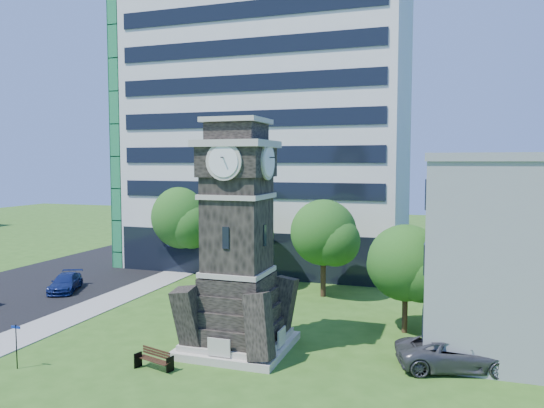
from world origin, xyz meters
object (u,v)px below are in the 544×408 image
(car_east_lot, at_px, (456,353))
(car_street_north, at_px, (65,283))
(clock_tower, at_px, (237,251))
(street_sign, at_px, (16,341))
(park_bench, at_px, (155,359))

(car_east_lot, bearing_deg, car_street_north, 60.94)
(clock_tower, relative_size, car_east_lot, 2.18)
(car_east_lot, bearing_deg, street_sign, 92.86)
(car_east_lot, distance_m, street_sign, 21.18)
(car_street_north, distance_m, car_east_lot, 29.32)
(car_east_lot, distance_m, park_bench, 14.52)
(clock_tower, xyz_separation_m, street_sign, (-9.07, -5.95, -3.92))
(clock_tower, relative_size, car_street_north, 2.70)
(clock_tower, distance_m, car_street_north, 19.64)
(clock_tower, xyz_separation_m, car_street_north, (-17.54, 7.55, -4.62))
(car_east_lot, bearing_deg, park_bench, 92.97)
(car_east_lot, relative_size, street_sign, 2.58)
(clock_tower, height_order, car_east_lot, clock_tower)
(park_bench, bearing_deg, car_street_north, 158.76)
(park_bench, height_order, street_sign, street_sign)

